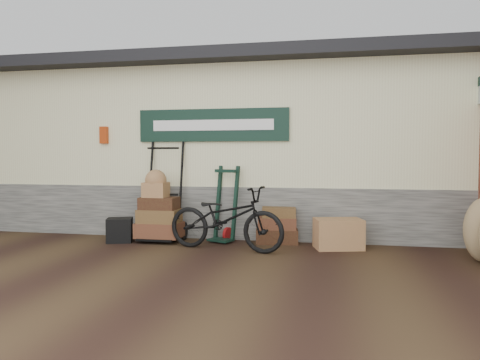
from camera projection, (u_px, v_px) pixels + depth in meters
name	position (u px, v px, depth m)	size (l,w,h in m)	color
ground	(216.00, 251.00, 7.02)	(80.00, 80.00, 0.00)	black
station_building	(249.00, 147.00, 9.61)	(14.40, 4.10, 3.20)	#4C4C47
porter_trolley	(164.00, 188.00, 7.92)	(0.89, 0.67, 1.78)	black
green_barrow	(225.00, 204.00, 7.79)	(0.45, 0.38, 1.26)	black
suitcase_stack	(277.00, 225.00, 7.67)	(0.68, 0.42, 0.60)	#361711
wicker_hamper	(338.00, 234.00, 7.20)	(0.71, 0.46, 0.46)	brown
black_trunk	(120.00, 230.00, 7.75)	(0.40, 0.34, 0.40)	black
bicycle	(226.00, 215.00, 7.06)	(1.87, 0.65, 1.09)	black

